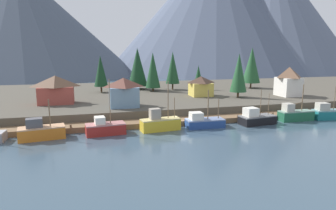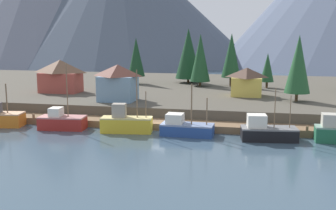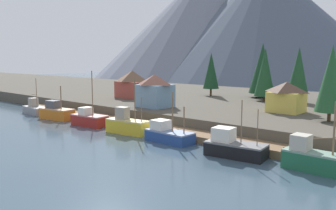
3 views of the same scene
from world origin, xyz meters
name	(u,v)px [view 3 (image 3 of 3)]	position (x,y,z in m)	size (l,w,h in m)	color
ground_plane	(227,121)	(0.00, 20.00, -0.50)	(400.00, 400.00, 1.00)	#384C5B
dock	(165,130)	(0.00, 1.99, 0.50)	(80.00, 4.00, 1.60)	brown
shoreline_bank	(257,106)	(0.00, 32.00, 1.25)	(400.00, 56.00, 2.50)	#4C473D
mountain_west_peak	(207,22)	(-91.11, 140.79, 32.90)	(135.89, 135.89, 65.79)	slate
mountain_central_peak	(265,22)	(-54.91, 143.92, 30.98)	(136.01, 136.01, 61.96)	#475160
fishing_boat_grey	(35,109)	(-33.37, -1.70, 1.03)	(6.88, 3.14, 7.57)	gray
fishing_boat_orange	(56,112)	(-24.47, -2.10, 1.29)	(7.44, 3.85, 6.47)	#CC6B1E
fishing_boat_red	(89,119)	(-14.26, -1.90, 1.15)	(6.85, 3.49, 9.55)	maroon
fishing_boat_yellow	(127,125)	(-4.56, -1.82, 1.35)	(7.36, 3.34, 8.85)	gold
fishing_boat_blue	(168,134)	(3.90, -1.74, 1.06)	(7.18, 3.19, 7.08)	navy
fishing_boat_black	(234,147)	(14.71, -2.15, 1.19)	(7.42, 3.91, 6.89)	black
fishing_boat_green	(316,159)	(24.09, -1.39, 1.29)	(7.13, 2.55, 7.44)	#1E5B3D
house_red	(132,84)	(-23.84, 17.18, 5.72)	(7.86, 4.78, 6.30)	#9E4238
house_blue	(155,90)	(-9.62, 9.75, 5.64)	(6.21, 5.32, 6.14)	#6689A8
house_yellow	(286,97)	(11.57, 19.90, 5.15)	(5.63, 5.04, 5.18)	gold
conifer_near_left	(265,72)	(1.39, 32.24, 8.67)	(4.33, 4.33, 11.28)	#4C3823
conifer_near_right	(331,79)	(19.98, 15.47, 8.75)	(4.25, 4.25, 11.10)	#4C3823
conifer_mid_right	(335,84)	(15.55, 32.45, 6.78)	(2.82, 2.82, 7.32)	#4C3823
conifer_back_left	(211,71)	(-13.36, 33.52, 8.57)	(3.87, 3.87, 10.43)	#4C3823
conifer_back_right	(299,70)	(7.89, 34.06, 9.15)	(4.16, 4.16, 11.41)	#4C3823
conifer_centre	(262,68)	(-2.15, 38.00, 9.30)	(5.96, 5.96, 12.55)	#4C3823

